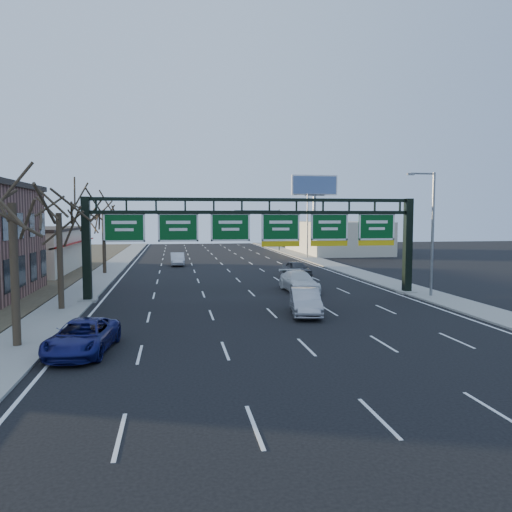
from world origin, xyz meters
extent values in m
plane|color=black|center=(0.00, 0.00, 0.00)|extent=(160.00, 160.00, 0.00)
cube|color=gray|center=(-12.80, 20.00, 0.06)|extent=(3.00, 120.00, 0.12)
cube|color=gray|center=(12.80, 20.00, 0.06)|extent=(3.00, 120.00, 0.12)
cube|color=white|center=(0.00, 20.00, 0.01)|extent=(21.60, 120.00, 0.01)
cube|color=black|center=(-11.70, 8.00, 3.60)|extent=(0.55, 0.55, 7.20)
cube|color=gray|center=(-11.70, 8.00, 0.10)|extent=(1.20, 1.20, 0.20)
cube|color=black|center=(11.70, 8.00, 3.60)|extent=(0.55, 0.55, 7.20)
cube|color=gray|center=(11.70, 8.00, 0.10)|extent=(1.20, 1.20, 0.20)
cube|color=black|center=(0.00, 8.00, 7.05)|extent=(23.40, 0.25, 0.25)
cube|color=black|center=(0.00, 8.00, 6.15)|extent=(23.40, 0.25, 0.25)
cube|color=#054718|center=(-9.17, 8.00, 5.10)|extent=(2.80, 0.10, 2.00)
cube|color=#054718|center=(-5.50, 8.00, 5.10)|extent=(2.80, 0.10, 2.00)
cube|color=#054718|center=(-1.83, 8.00, 5.10)|extent=(2.80, 0.10, 2.00)
cube|color=#054718|center=(1.83, 8.00, 5.10)|extent=(2.80, 0.10, 2.00)
cube|color=yellow|center=(1.83, 8.00, 3.88)|extent=(2.80, 0.10, 0.40)
cube|color=#054718|center=(5.50, 8.00, 5.10)|extent=(2.80, 0.10, 2.00)
cube|color=yellow|center=(5.50, 8.00, 3.88)|extent=(2.80, 0.10, 0.40)
cube|color=#054718|center=(9.17, 8.00, 5.10)|extent=(2.80, 0.10, 2.00)
cube|color=yellow|center=(9.17, 8.00, 3.88)|extent=(2.80, 0.10, 0.40)
cube|color=beige|center=(-21.50, 29.00, 2.20)|extent=(10.00, 18.00, 4.40)
cube|color=#332B26|center=(-21.50, 29.00, 4.55)|extent=(10.40, 18.40, 0.30)
cube|color=maroon|center=(-16.40, 29.00, 3.00)|extent=(1.20, 18.00, 0.40)
cube|color=beige|center=(20.00, 50.00, 2.50)|extent=(12.00, 20.00, 5.00)
cylinder|color=#30231B|center=(-12.80, -4.00, 3.35)|extent=(0.36, 0.36, 6.46)
cylinder|color=#30231B|center=(-12.80, 5.00, 3.16)|extent=(0.36, 0.36, 6.08)
cylinder|color=#30231B|center=(-12.80, 15.00, 3.54)|extent=(0.36, 0.36, 6.84)
cylinder|color=#30231B|center=(-12.80, 25.00, 3.35)|extent=(0.36, 0.36, 6.46)
cylinder|color=slate|center=(12.60, 6.00, 4.62)|extent=(0.20, 0.20, 9.00)
cylinder|color=slate|center=(11.70, 6.00, 9.02)|extent=(1.80, 0.12, 0.12)
cube|color=slate|center=(10.80, 6.00, 8.97)|extent=(0.50, 0.22, 0.15)
cylinder|color=slate|center=(12.60, 40.00, 4.62)|extent=(0.20, 0.20, 9.00)
cylinder|color=slate|center=(11.70, 40.00, 9.02)|extent=(1.80, 0.12, 0.12)
cube|color=slate|center=(10.80, 40.00, 8.97)|extent=(0.50, 0.22, 0.15)
cylinder|color=slate|center=(15.00, 45.00, 4.50)|extent=(0.50, 0.50, 9.00)
cube|color=slate|center=(15.00, 45.00, 9.00)|extent=(3.00, 0.30, 0.20)
cube|color=white|center=(15.00, 45.00, 10.50)|extent=(7.00, 0.30, 3.00)
cube|color=#4C6498|center=(15.00, 44.80, 10.50)|extent=(6.60, 0.05, 2.60)
cylinder|color=black|center=(11.80, 55.00, 3.50)|extent=(0.18, 0.18, 7.00)
cylinder|color=black|center=(8.00, 55.00, 6.80)|extent=(7.60, 0.14, 0.14)
imported|color=black|center=(6.00, 55.00, 6.00)|extent=(0.20, 0.20, 1.00)
imported|color=black|center=(2.00, 55.00, 6.00)|extent=(0.54, 0.54, 1.62)
imported|color=navy|center=(-9.76, -5.35, 0.70)|extent=(2.91, 5.31, 1.41)
imported|color=#9F9FA3|center=(1.88, 1.16, 0.77)|extent=(2.38, 4.87, 1.54)
imported|color=white|center=(3.78, 10.21, 0.78)|extent=(2.45, 5.51, 1.57)
imported|color=#3E3F43|center=(6.03, 19.72, 0.76)|extent=(2.37, 4.65, 1.52)
imported|color=silver|center=(-5.40, 32.78, 0.75)|extent=(1.67, 4.57, 1.50)
camera|label=1|loc=(-5.84, -27.35, 5.87)|focal=35.00mm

